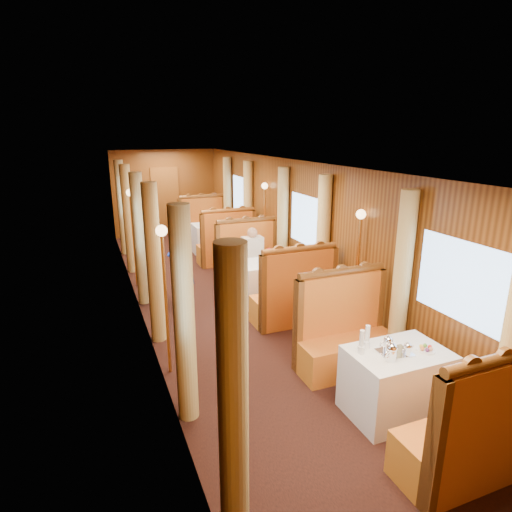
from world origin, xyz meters
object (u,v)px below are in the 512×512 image
table_far (214,238)px  tea_tray (395,353)px  banquette_far_aft (204,229)px  teapot_right (407,351)px  fruit_plate (426,349)px  banquette_near_fwd (473,438)px  rose_vase_far (214,217)px  banquette_far_fwd (227,246)px  teapot_left (391,354)px  banquette_near_aft (345,338)px  table_mid (269,282)px  teapot_back (388,346)px  passenger (253,251)px  banquette_mid_fwd (294,298)px  steward (180,260)px  rose_vase_mid (269,252)px  banquette_mid_aft (249,264)px  table_near (396,382)px

table_far → tea_tray: bearing=-90.6°
banquette_far_aft → teapot_right: 8.13m
table_far → fruit_plate: bearing=-87.8°
banquette_near_fwd → rose_vase_far: banquette_near_fwd is taller
table_far → fruit_plate: 7.11m
banquette_far_fwd → tea_tray: 6.01m
tea_tray → teapot_left: size_ratio=1.82×
banquette_near_aft → table_mid: (0.00, 2.49, -0.05)m
table_mid → teapot_back: (-0.12, -3.45, 0.44)m
banquette_near_fwd → passenger: (-0.00, 5.30, 0.32)m
table_far → banquette_near_fwd: bearing=-90.0°
banquette_mid_fwd → passenger: bearing=90.0°
banquette_near_aft → teapot_right: bearing=-89.6°
table_far → steward: steward is taller
table_mid → rose_vase_mid: size_ratio=2.92×
banquette_near_fwd → banquette_near_aft: size_ratio=1.00×
banquette_mid_aft → table_far: size_ratio=1.28×
fruit_plate → banquette_near_aft: bearing=104.0°
teapot_back → banquette_far_aft: bearing=106.7°
banquette_mid_fwd → fruit_plate: size_ratio=6.64×
steward → teapot_left: bearing=25.8°
rose_vase_far → steward: bearing=-115.6°
banquette_mid_aft → rose_vase_far: (0.02, 2.50, 0.50)m
passenger → banquette_near_fwd: bearing=-90.0°
banquette_far_aft → passenger: banquette_far_aft is taller
table_near → banquette_near_fwd: banquette_near_fwd is taller
banquette_far_aft → passenger: (-0.00, -3.72, 0.32)m
rose_vase_far → teapot_back: bearing=-91.1°
table_near → steward: steward is taller
banquette_far_fwd → banquette_far_aft: (0.00, 2.03, 0.00)m
banquette_far_fwd → teapot_right: 6.11m
banquette_near_fwd → banquette_mid_aft: 5.53m
banquette_near_aft → teapot_back: size_ratio=8.21×
tea_tray → rose_vase_mid: (0.09, 3.54, 0.17)m
rose_vase_mid → banquette_near_aft: bearing=-90.3°
banquette_far_fwd → tea_tray: bearing=-90.7°
teapot_left → steward: 4.08m
rose_vase_far → teapot_right: bearing=-90.1°
teapot_left → rose_vase_far: (0.23, 7.14, 0.10)m
banquette_near_aft → table_near: bearing=-90.0°
tea_tray → passenger: 4.30m
banquette_mid_fwd → rose_vase_far: banquette_mid_fwd is taller
passenger → banquette_mid_fwd: bearing=-90.0°
steward → passenger: size_ratio=2.37×
teapot_back → rose_vase_far: size_ratio=0.45×
table_mid → rose_vase_mid: 0.55m
teapot_left → rose_vase_far: 7.14m
table_near → passenger: 4.31m
banquette_far_fwd → teapot_back: 5.95m
banquette_mid_aft → teapot_left: size_ratio=7.17×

